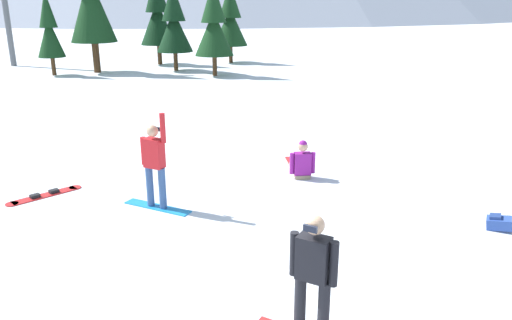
% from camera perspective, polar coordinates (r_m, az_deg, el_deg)
% --- Properties ---
extents(ground_plane, '(800.00, 800.00, 0.00)m').
position_cam_1_polar(ground_plane, '(7.58, -1.05, -15.80)').
color(ground_plane, white).
extents(snowboarder_foreground, '(1.55, 0.91, 1.77)m').
position_cam_1_polar(snowboarder_foreground, '(6.37, 6.47, -13.12)').
color(snowboarder_foreground, red).
rests_on(snowboarder_foreground, ground_plane).
extents(snowboarder_midground, '(1.54, 0.84, 2.05)m').
position_cam_1_polar(snowboarder_midground, '(10.45, -11.44, -0.41)').
color(snowboarder_midground, '#1E8CD8').
rests_on(snowboarder_midground, ground_plane).
extents(snowboarder_background, '(0.77, 1.84, 0.96)m').
position_cam_1_polar(snowboarder_background, '(12.40, 5.12, -0.33)').
color(snowboarder_background, gray).
rests_on(snowboarder_background, ground_plane).
extents(loose_snowboard_far_spare, '(1.31, 1.44, 0.09)m').
position_cam_1_polar(loose_snowboard_far_spare, '(12.14, -22.86, -3.68)').
color(loose_snowboard_far_spare, red).
rests_on(loose_snowboard_far_spare, ground_plane).
extents(backpack_blue, '(0.56, 0.47, 0.29)m').
position_cam_1_polar(backpack_blue, '(10.65, 25.86, -6.40)').
color(backpack_blue, '#2D4C9E').
rests_on(backpack_blue, ground_plane).
extents(pine_tree_short, '(2.13, 2.13, 5.07)m').
position_cam_1_polar(pine_tree_short, '(30.83, -9.30, 15.09)').
color(pine_tree_short, '#472D19').
rests_on(pine_tree_short, ground_plane).
extents(pine_tree_young, '(1.48, 1.48, 4.61)m').
position_cam_1_polar(pine_tree_young, '(30.74, -22.45, 13.52)').
color(pine_tree_young, '#472D19').
rests_on(pine_tree_young, ground_plane).
extents(pine_tree_slender, '(2.29, 2.29, 5.78)m').
position_cam_1_polar(pine_tree_slender, '(33.96, -11.14, 15.90)').
color(pine_tree_slender, '#472D19').
rests_on(pine_tree_slender, ground_plane).
extents(pine_tree_leaning, '(2.26, 2.26, 5.13)m').
position_cam_1_polar(pine_tree_leaning, '(34.33, -2.94, 15.63)').
color(pine_tree_leaning, '#472D19').
rests_on(pine_tree_leaning, ground_plane).
extents(pine_tree_twin, '(2.14, 2.14, 5.08)m').
position_cam_1_polar(pine_tree_twin, '(28.49, -4.82, 15.05)').
color(pine_tree_twin, '#472D19').
rests_on(pine_tree_twin, ground_plane).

